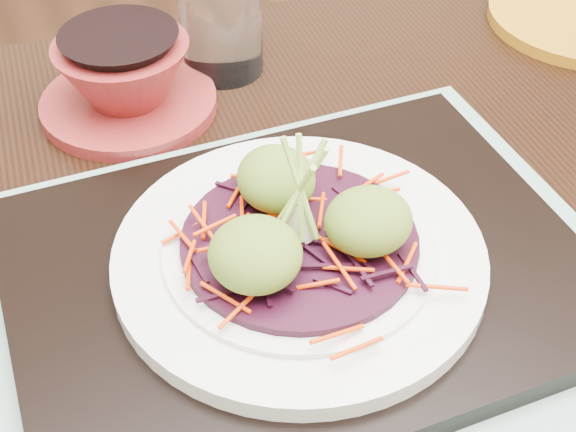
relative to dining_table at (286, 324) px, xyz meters
name	(u,v)px	position (x,y,z in m)	size (l,w,h in m)	color
dining_table	(286,324)	(0.00, 0.00, 0.00)	(1.14, 0.80, 0.68)	black
placemat	(299,283)	(-0.01, -0.04, 0.09)	(0.45, 0.35, 0.00)	#7BA099
serving_tray	(299,272)	(-0.01, -0.04, 0.10)	(0.39, 0.29, 0.02)	black
white_plate	(299,255)	(-0.01, -0.04, 0.12)	(0.26, 0.26, 0.02)	silver
cabbage_bed	(299,241)	(-0.01, -0.04, 0.13)	(0.16, 0.16, 0.01)	black
carrot_julienne	(300,233)	(-0.01, -0.04, 0.14)	(0.20, 0.20, 0.01)	#E43704
guacamole_scoops	(300,217)	(-0.01, -0.04, 0.16)	(0.14, 0.12, 0.04)	olive
scallion_garnish	(300,194)	(-0.01, -0.04, 0.18)	(0.06, 0.06, 0.09)	#A8D153
water_glass	(221,17)	(0.04, 0.25, 0.14)	(0.08, 0.08, 0.11)	white
terracotta_bowl_set	(126,81)	(-0.06, 0.22, 0.12)	(0.20, 0.20, 0.07)	maroon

